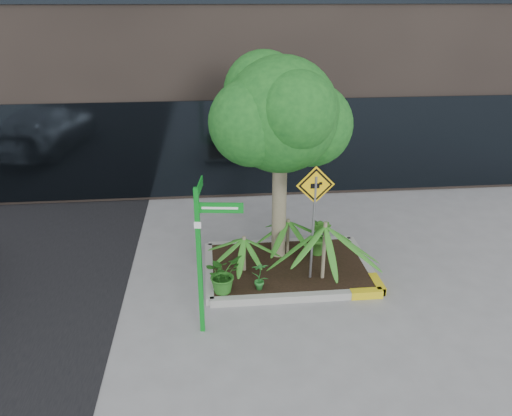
{
  "coord_description": "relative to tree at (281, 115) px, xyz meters",
  "views": [
    {
      "loc": [
        -1.33,
        -8.46,
        5.18
      ],
      "look_at": [
        -0.46,
        0.2,
        1.47
      ],
      "focal_mm": 35.0,
      "sensor_mm": 36.0,
      "label": 1
    }
  ],
  "objects": [
    {
      "name": "shrub_c",
      "position": [
        -0.53,
        -1.33,
        -2.67
      ],
      "size": [
        0.32,
        0.32,
        0.58
      ],
      "primitive_type": "imported",
      "rotation": [
        0.0,
        0.0,
        3.18
      ],
      "color": "#226F28",
      "rests_on": "planter"
    },
    {
      "name": "shrub_a",
      "position": [
        -1.21,
        -1.33,
        -2.6
      ],
      "size": [
        0.93,
        0.93,
        0.73
      ],
      "primitive_type": "imported",
      "rotation": [
        0.0,
        0.0,
        0.73
      ],
      "color": "#24631C",
      "rests_on": "planter"
    },
    {
      "name": "shrub_d",
      "position": [
        0.86,
        -0.12,
        -2.54
      ],
      "size": [
        0.66,
        0.66,
        0.85
      ],
      "primitive_type": "imported",
      "rotation": [
        0.0,
        0.0,
        5.56
      ],
      "color": "#2D6A1E",
      "rests_on": "planter"
    },
    {
      "name": "tree",
      "position": [
        0.0,
        0.0,
        0.0
      ],
      "size": [
        2.84,
        2.52,
        4.27
      ],
      "color": "gray",
      "rests_on": "ground"
    },
    {
      "name": "planter",
      "position": [
        0.17,
        -0.51,
        -3.01
      ],
      "size": [
        3.35,
        2.36,
        0.15
      ],
      "color": "#9E9E99",
      "rests_on": "ground"
    },
    {
      "name": "palm_back",
      "position": [
        0.2,
        0.02,
        -2.23
      ],
      "size": [
        0.88,
        0.88,
        0.98
      ],
      "color": "gray",
      "rests_on": "ground"
    },
    {
      "name": "palm_front",
      "position": [
        0.72,
        -1.05,
        -1.87
      ],
      "size": [
        1.32,
        1.32,
        1.47
      ],
      "color": "gray",
      "rests_on": "ground"
    },
    {
      "name": "palm_left",
      "position": [
        -0.76,
        -0.6,
        -2.27
      ],
      "size": [
        0.83,
        0.83,
        0.93
      ],
      "color": "gray",
      "rests_on": "ground"
    },
    {
      "name": "cattle_sign",
      "position": [
        0.49,
        -1.06,
        -1.42
      ],
      "size": [
        0.7,
        0.13,
        2.28
      ],
      "rotation": [
        0.0,
        0.0,
        0.05
      ],
      "color": "slate",
      "rests_on": "ground"
    },
    {
      "name": "ground",
      "position": [
        -0.06,
        -0.78,
        -3.11
      ],
      "size": [
        80.0,
        80.0,
        0.0
      ],
      "primitive_type": "plane",
      "color": "gray",
      "rests_on": "ground"
    },
    {
      "name": "shrub_b",
      "position": [
        0.87,
        -0.03,
        -2.58
      ],
      "size": [
        0.53,
        0.53,
        0.77
      ],
      "primitive_type": "imported",
      "rotation": [
        0.0,
        0.0,
        1.82
      ],
      "color": "#24591A",
      "rests_on": "planter"
    },
    {
      "name": "street_sign_post",
      "position": [
        -1.54,
        -2.24,
        -1.53
      ],
      "size": [
        0.76,
        0.8,
        2.57
      ],
      "rotation": [
        0.0,
        0.0,
        -0.13
      ],
      "color": "#0D8F21",
      "rests_on": "ground"
    }
  ]
}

